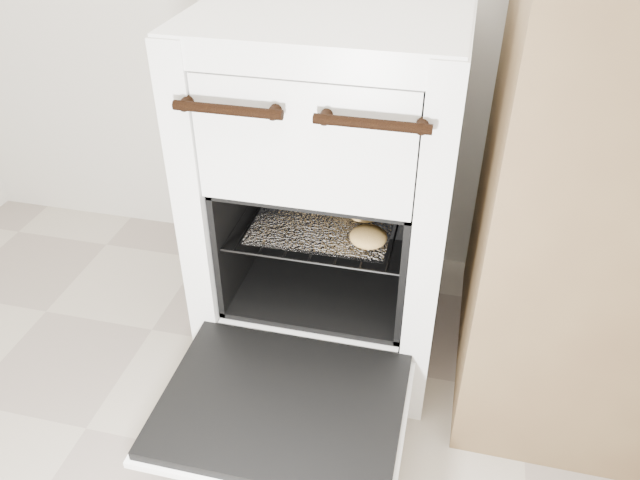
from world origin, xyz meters
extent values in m
cube|color=white|center=(-0.19, 1.20, 0.43)|extent=(0.56, 0.60, 0.86)
cylinder|color=black|center=(-0.32, 0.88, 0.75)|extent=(0.21, 0.02, 0.02)
cylinder|color=black|center=(-0.05, 0.88, 0.75)|extent=(0.21, 0.02, 0.02)
cube|color=black|center=(-0.19, 0.71, 0.20)|extent=(0.49, 0.38, 0.02)
cube|color=white|center=(-0.19, 0.71, 0.18)|extent=(0.51, 0.39, 0.02)
cylinder|color=black|center=(-0.39, 1.12, 0.39)|extent=(0.01, 0.39, 0.01)
cylinder|color=black|center=(0.02, 1.12, 0.39)|extent=(0.01, 0.39, 0.01)
cylinder|color=black|center=(-0.19, 0.94, 0.39)|extent=(0.40, 0.01, 0.01)
cylinder|color=black|center=(-0.19, 1.31, 0.39)|extent=(0.40, 0.01, 0.01)
cylinder|color=black|center=(-0.35, 1.12, 0.39)|extent=(0.01, 0.38, 0.01)
cylinder|color=black|center=(-0.30, 1.12, 0.39)|extent=(0.01, 0.38, 0.01)
cylinder|color=black|center=(-0.24, 1.12, 0.39)|extent=(0.01, 0.38, 0.01)
cylinder|color=black|center=(-0.19, 1.12, 0.39)|extent=(0.01, 0.38, 0.01)
cylinder|color=black|center=(-0.13, 1.12, 0.39)|extent=(0.01, 0.38, 0.01)
cylinder|color=black|center=(-0.07, 1.12, 0.39)|extent=(0.01, 0.38, 0.01)
cylinder|color=black|center=(-0.02, 1.12, 0.39)|extent=(0.01, 0.38, 0.01)
cube|color=white|center=(-0.19, 1.11, 0.40)|extent=(0.32, 0.28, 0.01)
ellipsoid|color=#DFB359|center=(-0.14, 1.17, 0.43)|extent=(0.11, 0.11, 0.05)
ellipsoid|color=#DFB359|center=(-0.16, 1.19, 0.42)|extent=(0.13, 0.13, 0.04)
ellipsoid|color=#DFB359|center=(-0.07, 1.02, 0.42)|extent=(0.11, 0.11, 0.04)
ellipsoid|color=#DFB359|center=(-0.10, 1.12, 0.42)|extent=(0.10, 0.10, 0.03)
camera|label=1|loc=(0.09, -0.10, 1.20)|focal=35.00mm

